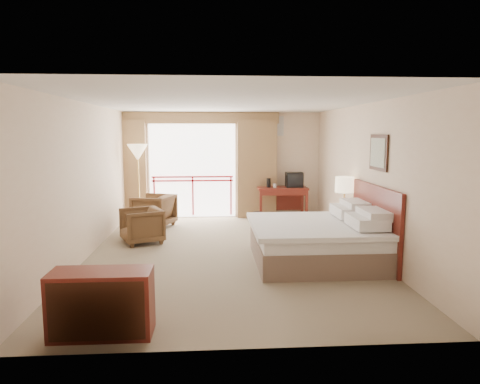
{
  "coord_description": "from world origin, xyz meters",
  "views": [
    {
      "loc": [
        -0.3,
        -7.56,
        2.17
      ],
      "look_at": [
        0.23,
        0.4,
        1.07
      ],
      "focal_mm": 32.0,
      "sensor_mm": 36.0,
      "label": 1
    }
  ],
  "objects": [
    {
      "name": "floor",
      "position": [
        0.0,
        0.0,
        0.0
      ],
      "size": [
        7.0,
        7.0,
        0.0
      ],
      "primitive_type": "plane",
      "color": "gray",
      "rests_on": "ground"
    },
    {
      "name": "ceiling",
      "position": [
        0.0,
        0.0,
        2.7
      ],
      "size": [
        7.0,
        7.0,
        0.0
      ],
      "primitive_type": "plane",
      "rotation": [
        3.14,
        0.0,
        0.0
      ],
      "color": "white",
      "rests_on": "wall_back"
    },
    {
      "name": "wall_back",
      "position": [
        0.0,
        3.5,
        1.35
      ],
      "size": [
        5.0,
        0.0,
        5.0
      ],
      "primitive_type": "plane",
      "rotation": [
        1.57,
        0.0,
        0.0
      ],
      "color": "beige",
      "rests_on": "ground"
    },
    {
      "name": "wall_front",
      "position": [
        0.0,
        -3.5,
        1.35
      ],
      "size": [
        5.0,
        0.0,
        5.0
      ],
      "primitive_type": "plane",
      "rotation": [
        -1.57,
        0.0,
        0.0
      ],
      "color": "beige",
      "rests_on": "ground"
    },
    {
      "name": "wall_left",
      "position": [
        -2.5,
        0.0,
        1.35
      ],
      "size": [
        0.0,
        7.0,
        7.0
      ],
      "primitive_type": "plane",
      "rotation": [
        1.57,
        0.0,
        1.57
      ],
      "color": "beige",
      "rests_on": "ground"
    },
    {
      "name": "wall_right",
      "position": [
        2.5,
        0.0,
        1.35
      ],
      "size": [
        0.0,
        7.0,
        7.0
      ],
      "primitive_type": "plane",
      "rotation": [
        1.57,
        0.0,
        -1.57
      ],
      "color": "beige",
      "rests_on": "ground"
    },
    {
      "name": "balcony_door",
      "position": [
        -0.8,
        3.48,
        1.2
      ],
      "size": [
        2.4,
        0.0,
        2.4
      ],
      "primitive_type": "plane",
      "rotation": [
        1.57,
        0.0,
        0.0
      ],
      "color": "white",
      "rests_on": "wall_back"
    },
    {
      "name": "balcony_railing",
      "position": [
        -0.8,
        3.46,
        0.81
      ],
      "size": [
        2.09,
        0.03,
        1.02
      ],
      "color": "red",
      "rests_on": "wall_back"
    },
    {
      "name": "curtain_left",
      "position": [
        -2.45,
        3.35,
        1.25
      ],
      "size": [
        1.0,
        0.26,
        2.5
      ],
      "primitive_type": "cube",
      "color": "olive",
      "rests_on": "wall_back"
    },
    {
      "name": "curtain_right",
      "position": [
        0.85,
        3.35,
        1.25
      ],
      "size": [
        1.0,
        0.26,
        2.5
      ],
      "primitive_type": "cube",
      "color": "olive",
      "rests_on": "wall_back"
    },
    {
      "name": "valance",
      "position": [
        -0.8,
        3.38,
        2.55
      ],
      "size": [
        4.4,
        0.22,
        0.28
      ],
      "primitive_type": "cube",
      "color": "olive",
      "rests_on": "wall_back"
    },
    {
      "name": "hvac_vent",
      "position": [
        1.3,
        3.47,
        2.35
      ],
      "size": [
        0.5,
        0.04,
        0.5
      ],
      "primitive_type": "cube",
      "color": "silver",
      "rests_on": "wall_back"
    },
    {
      "name": "bed",
      "position": [
        1.5,
        -0.6,
        0.38
      ],
      "size": [
        2.13,
        2.06,
        0.97
      ],
      "color": "brown",
      "rests_on": "floor"
    },
    {
      "name": "headboard",
      "position": [
        2.46,
        -0.6,
        0.65
      ],
      "size": [
        0.06,
        2.1,
        1.3
      ],
      "primitive_type": "cube",
      "color": "#571813",
      "rests_on": "wall_right"
    },
    {
      "name": "framed_art",
      "position": [
        2.47,
        -0.6,
        1.85
      ],
      "size": [
        0.04,
        0.72,
        0.6
      ],
      "color": "black",
      "rests_on": "wall_right"
    },
    {
      "name": "nightstand",
      "position": [
        2.3,
        0.56,
        0.33
      ],
      "size": [
        0.48,
        0.56,
        0.65
      ],
      "primitive_type": "cube",
      "rotation": [
        0.0,
        0.0,
        -0.04
      ],
      "color": "#571813",
      "rests_on": "floor"
    },
    {
      "name": "table_lamp",
      "position": [
        2.3,
        0.61,
        1.15
      ],
      "size": [
        0.37,
        0.37,
        0.65
      ],
      "rotation": [
        0.0,
        0.0,
        0.19
      ],
      "color": "tan",
      "rests_on": "nightstand"
    },
    {
      "name": "phone",
      "position": [
        2.25,
        0.41,
        0.69
      ],
      "size": [
        0.18,
        0.15,
        0.07
      ],
      "primitive_type": "cube",
      "rotation": [
        0.0,
        0.0,
        0.16
      ],
      "color": "black",
      "rests_on": "nightstand"
    },
    {
      "name": "desk",
      "position": [
        1.47,
        3.09,
        0.64
      ],
      "size": [
        1.25,
        0.6,
        0.82
      ],
      "rotation": [
        0.0,
        0.0,
        0.03
      ],
      "color": "#571813",
      "rests_on": "floor"
    },
    {
      "name": "tv",
      "position": [
        1.77,
        3.03,
        1.0
      ],
      "size": [
        0.42,
        0.33,
        0.38
      ],
      "rotation": [
        0.0,
        0.0,
        0.16
      ],
      "color": "black",
      "rests_on": "desk"
    },
    {
      "name": "coffee_maker",
      "position": [
        1.12,
        3.04,
        0.93
      ],
      "size": [
        0.11,
        0.11,
        0.23
      ],
      "primitive_type": "cylinder",
      "rotation": [
        0.0,
        0.0,
        -0.07
      ],
      "color": "black",
      "rests_on": "desk"
    },
    {
      "name": "cup",
      "position": [
        1.27,
        2.99,
        0.86
      ],
      "size": [
        0.08,
        0.08,
        0.1
      ],
      "primitive_type": "cylinder",
      "rotation": [
        0.0,
        0.0,
        0.13
      ],
      "color": "white",
      "rests_on": "desk"
    },
    {
      "name": "wastebasket",
      "position": [
        0.79,
        2.48,
        0.14
      ],
      "size": [
        0.27,
        0.27,
        0.29
      ],
      "primitive_type": "cylinder",
      "rotation": [
        0.0,
        0.0,
        0.19
      ],
      "color": "black",
      "rests_on": "floor"
    },
    {
      "name": "armchair_far",
      "position": [
        -1.66,
        2.31,
        0.0
      ],
      "size": [
        1.08,
        1.06,
        0.76
      ],
      "primitive_type": "imported",
      "rotation": [
        0.0,
        0.0,
        -1.94
      ],
      "color": "#4D311A",
      "rests_on": "floor"
    },
    {
      "name": "armchair_near",
      "position": [
        -1.7,
        0.86,
        0.0
      ],
      "size": [
        1.0,
        0.98,
        0.69
      ],
      "primitive_type": "imported",
      "rotation": [
        0.0,
        0.0,
        -1.16
      ],
      "color": "#4D311A",
      "rests_on": "floor"
    },
    {
      "name": "side_table",
      "position": [
        -1.94,
        1.41,
        0.33
      ],
      "size": [
        0.44,
        0.44,
        0.48
      ],
      "rotation": [
        0.0,
        0.0,
        -0.01
      ],
      "color": "black",
      "rests_on": "floor"
    },
    {
      "name": "book",
      "position": [
        -1.94,
        1.41,
        0.49
      ],
      "size": [
        0.21,
        0.25,
        0.02
      ],
      "primitive_type": "imported",
      "rotation": [
        0.0,
        0.0,
        0.28
      ],
      "color": "white",
      "rests_on": "side_table"
    },
    {
      "name": "floor_lamp",
      "position": [
        -2.07,
        2.82,
        1.64
      ],
      "size": [
        0.49,
        0.49,
        1.91
      ],
      "rotation": [
        0.0,
        0.0,
        0.3
      ],
      "color": "tan",
      "rests_on": "floor"
    },
    {
      "name": "dresser",
      "position": [
        -1.5,
        -3.09,
        0.36
      ],
      "size": [
        1.07,
        0.46,
        0.72
      ],
      "rotation": [
        0.0,
        0.0,
        0.03
      ],
      "color": "#571813",
      "rests_on": "floor"
    }
  ]
}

